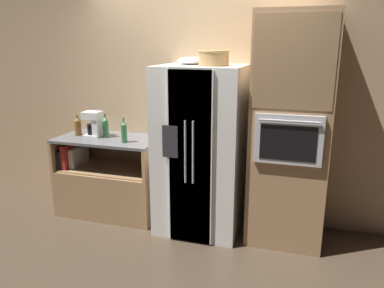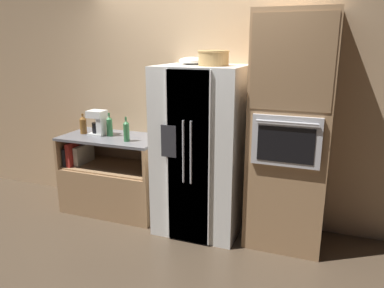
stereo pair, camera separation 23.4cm
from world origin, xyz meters
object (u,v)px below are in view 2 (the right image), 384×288
Objects in this scene: fruit_bowl at (192,61)px; bottle_short at (126,131)px; bottle_tall at (110,126)px; bottle_wide at (83,125)px; wicker_basket at (214,57)px; wall_oven at (291,133)px; refrigerator at (201,151)px; coffee_maker at (99,122)px.

bottle_short is (-0.70, -0.16, -0.75)m from fruit_bowl.
bottle_short is (0.30, -0.14, -0.00)m from bottle_tall.
bottle_wide is (-0.66, 0.13, -0.01)m from bottle_short.
bottle_tall is at bearing 174.78° from wicker_basket.
bottle_wide is (-1.36, -0.03, -0.75)m from fruit_bowl.
fruit_bowl is at bearing 12.94° from bottle_short.
wall_oven is 1.72m from bottle_short.
wicker_basket reaches higher than fruit_bowl.
bottle_tall is at bearing -178.76° from fruit_bowl.
fruit_bowl is 1.14× the size of bottle_wide.
wall_oven is 1.21m from fruit_bowl.
wall_oven reaches higher than refrigerator.
refrigerator is 6.02× the size of coffee_maker.
coffee_maker is (-2.16, 0.01, -0.05)m from wall_oven.
refrigerator is 6.38× the size of fruit_bowl.
fruit_bowl is at bearing 1.32° from bottle_wide.
bottle_short is at bearing -176.00° from wall_oven.
bottle_wide is (-1.49, 0.06, 0.15)m from refrigerator.
bottle_tall is 0.33m from bottle_short.
wicker_basket is at bearing -4.49° from coffee_maker.
wicker_basket is at bearing -19.54° from refrigerator.
refrigerator is 1.50m from bottle_wide.
wicker_basket is 1.12× the size of bottle_short.
bottle_tall is at bearing 1.54° from bottle_wide.
refrigerator is at bearing 160.46° from wicker_basket.
fruit_bowl is 1.01× the size of bottle_short.
wicker_basket reaches higher than bottle_short.
bottle_tall and bottle_short have the same top height.
bottle_short is 0.67m from bottle_wide.
wall_oven is 8.26× the size of bottle_short.
refrigerator is 0.92m from wall_oven.
bottle_short is at bearing -175.02° from refrigerator.
refrigerator is at bearing -3.37° from bottle_tall.
refrigerator is 0.85m from bottle_short.
bottle_wide is at bearing -178.89° from coffee_maker.
wicker_basket is 1.12× the size of bottle_tall.
fruit_bowl is 1.00× the size of bottle_tall.
bottle_wide is (-2.37, 0.01, -0.10)m from wall_oven.
wall_oven is 1.02m from wicker_basket.
coffee_maker is at bearing -177.78° from bottle_tall.
coffee_maker reaches higher than bottle_tall.
wicker_basket reaches higher than coffee_maker.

